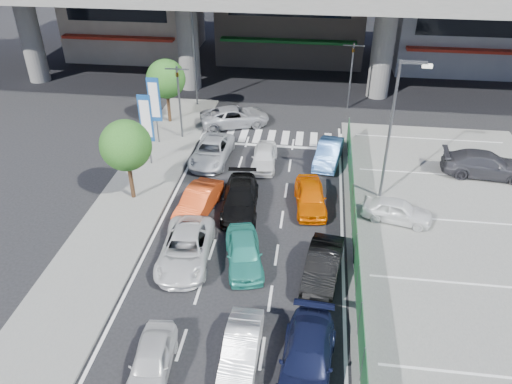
# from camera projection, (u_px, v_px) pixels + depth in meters

# --- Properties ---
(ground) EXTENTS (120.00, 120.00, 0.00)m
(ground) POSITION_uv_depth(u_px,v_px,m) (244.00, 252.00, 24.49)
(ground) COLOR black
(ground) RESTS_ON ground
(parking_lot) EXTENTS (12.00, 28.00, 0.06)m
(parking_lot) POSITION_uv_depth(u_px,v_px,m) (467.00, 244.00, 24.96)
(parking_lot) COLOR #60605D
(parking_lot) RESTS_ON ground
(sidewalk_left) EXTENTS (4.00, 30.00, 0.12)m
(sidewalk_left) POSITION_uv_depth(u_px,v_px,m) (134.00, 198.00, 28.57)
(sidewalk_left) COLOR #60605D
(sidewalk_left) RESTS_ON ground
(fence_run) EXTENTS (0.16, 22.00, 1.80)m
(fence_run) POSITION_uv_depth(u_px,v_px,m) (355.00, 234.00, 24.27)
(fence_run) COLOR #1D552C
(fence_run) RESTS_ON ground
(building_east) EXTENTS (12.00, 10.90, 12.00)m
(building_east) POSITION_uv_depth(u_px,v_px,m) (464.00, 0.00, 46.37)
(building_east) COLOR gray
(building_east) RESTS_ON ground
(traffic_light_left) EXTENTS (1.60, 1.24, 5.20)m
(traffic_light_left) POSITION_uv_depth(u_px,v_px,m) (178.00, 85.00, 33.13)
(traffic_light_left) COLOR #595B60
(traffic_light_left) RESTS_ON ground
(traffic_light_right) EXTENTS (1.60, 1.24, 5.20)m
(traffic_light_right) POSITION_uv_depth(u_px,v_px,m) (352.00, 60.00, 37.73)
(traffic_light_right) COLOR #595B60
(traffic_light_right) RESTS_ON ground
(street_lamp_right) EXTENTS (1.65, 0.22, 8.00)m
(street_lamp_right) POSITION_uv_depth(u_px,v_px,m) (395.00, 121.00, 26.20)
(street_lamp_right) COLOR #595B60
(street_lamp_right) RESTS_ON ground
(street_lamp_left) EXTENTS (1.65, 0.22, 8.00)m
(street_lamp_left) POSITION_uv_depth(u_px,v_px,m) (196.00, 47.00, 37.73)
(street_lamp_left) COLOR #595B60
(street_lamp_left) RESTS_ON ground
(signboard_near) EXTENTS (0.80, 0.14, 4.70)m
(signboard_near) POSITION_uv_depth(u_px,v_px,m) (146.00, 121.00, 30.34)
(signboard_near) COLOR #595B60
(signboard_near) RESTS_ON ground
(signboard_far) EXTENTS (0.80, 0.14, 4.70)m
(signboard_far) POSITION_uv_depth(u_px,v_px,m) (155.00, 102.00, 32.90)
(signboard_far) COLOR #595B60
(signboard_far) RESTS_ON ground
(tree_near) EXTENTS (2.80, 2.80, 4.80)m
(tree_near) POSITION_uv_depth(u_px,v_px,m) (126.00, 146.00, 26.80)
(tree_near) COLOR #382314
(tree_near) RESTS_ON ground
(tree_far) EXTENTS (2.80, 2.80, 4.80)m
(tree_far) POSITION_uv_depth(u_px,v_px,m) (166.00, 79.00, 35.69)
(tree_far) COLOR #382314
(tree_far) RESTS_ON ground
(van_white_back_left) EXTENTS (1.72, 3.71, 1.23)m
(van_white_back_left) POSITION_uv_depth(u_px,v_px,m) (152.00, 361.00, 18.22)
(van_white_back_left) COLOR silver
(van_white_back_left) RESTS_ON ground
(hatch_white_back_mid) EXTENTS (1.30, 3.70, 1.22)m
(hatch_white_back_mid) POSITION_uv_depth(u_px,v_px,m) (241.00, 348.00, 18.75)
(hatch_white_back_mid) COLOR white
(hatch_white_back_mid) RESTS_ON ground
(minivan_navy_back) EXTENTS (2.28, 4.89, 1.38)m
(minivan_navy_back) POSITION_uv_depth(u_px,v_px,m) (307.00, 359.00, 18.20)
(minivan_navy_back) COLOR black
(minivan_navy_back) RESTS_ON ground
(sedan_white_mid_left) EXTENTS (2.64, 5.12, 1.38)m
(sedan_white_mid_left) POSITION_uv_depth(u_px,v_px,m) (185.00, 249.00, 23.62)
(sedan_white_mid_left) COLOR silver
(sedan_white_mid_left) RESTS_ON ground
(taxi_teal_mid) EXTENTS (2.52, 4.32, 1.38)m
(taxi_teal_mid) POSITION_uv_depth(u_px,v_px,m) (244.00, 252.00, 23.40)
(taxi_teal_mid) COLOR teal
(taxi_teal_mid) RESTS_ON ground
(hatch_black_mid_right) EXTENTS (2.01, 4.35, 1.38)m
(hatch_black_mid_right) POSITION_uv_depth(u_px,v_px,m) (323.00, 266.00, 22.57)
(hatch_black_mid_right) COLOR black
(hatch_black_mid_right) RESTS_ON ground
(taxi_orange_left) EXTENTS (2.15, 4.35, 1.37)m
(taxi_orange_left) POSITION_uv_depth(u_px,v_px,m) (198.00, 201.00, 27.09)
(taxi_orange_left) COLOR #E14618
(taxi_orange_left) RESTS_ON ground
(sedan_black_mid) EXTENTS (2.35, 4.91, 1.38)m
(sedan_black_mid) POSITION_uv_depth(u_px,v_px,m) (240.00, 199.00, 27.31)
(sedan_black_mid) COLOR black
(sedan_black_mid) RESTS_ON ground
(taxi_orange_right) EXTENTS (2.10, 4.22, 1.38)m
(taxi_orange_right) POSITION_uv_depth(u_px,v_px,m) (310.00, 197.00, 27.49)
(taxi_orange_right) COLOR #E05D00
(taxi_orange_right) RESTS_ON ground
(wagon_silver_front_left) EXTENTS (2.45, 4.89, 1.33)m
(wagon_silver_front_left) POSITION_uv_depth(u_px,v_px,m) (212.00, 151.00, 32.08)
(wagon_silver_front_left) COLOR #B8BCC1
(wagon_silver_front_left) RESTS_ON ground
(sedan_white_front_mid) EXTENTS (1.59, 3.78, 1.28)m
(sedan_white_front_mid) POSITION_uv_depth(u_px,v_px,m) (264.00, 157.00, 31.51)
(sedan_white_front_mid) COLOR white
(sedan_white_front_mid) RESTS_ON ground
(kei_truck_front_right) EXTENTS (2.06, 4.26, 1.35)m
(kei_truck_front_right) POSITION_uv_depth(u_px,v_px,m) (329.00, 153.00, 31.85)
(kei_truck_front_right) COLOR #4A80CF
(kei_truck_front_right) RESTS_ON ground
(crossing_wagon_silver) EXTENTS (5.54, 3.91, 1.40)m
(crossing_wagon_silver) POSITION_uv_depth(u_px,v_px,m) (235.00, 117.00, 36.69)
(crossing_wagon_silver) COLOR #9FA0A6
(crossing_wagon_silver) RESTS_ON ground
(parked_sedan_white) EXTENTS (3.91, 2.28, 1.25)m
(parked_sedan_white) POSITION_uv_depth(u_px,v_px,m) (397.00, 210.00, 26.36)
(parked_sedan_white) COLOR white
(parked_sedan_white) RESTS_ON parking_lot
(parked_sedan_dgrey) EXTENTS (5.28, 2.47, 1.49)m
(parked_sedan_dgrey) POSITION_uv_depth(u_px,v_px,m) (485.00, 164.00, 30.34)
(parked_sedan_dgrey) COLOR #343339
(parked_sedan_dgrey) RESTS_ON parking_lot
(traffic_cone) EXTENTS (0.42, 0.42, 0.69)m
(traffic_cone) POSITION_uv_depth(u_px,v_px,m) (375.00, 206.00, 27.20)
(traffic_cone) COLOR #EA4E0D
(traffic_cone) RESTS_ON parking_lot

